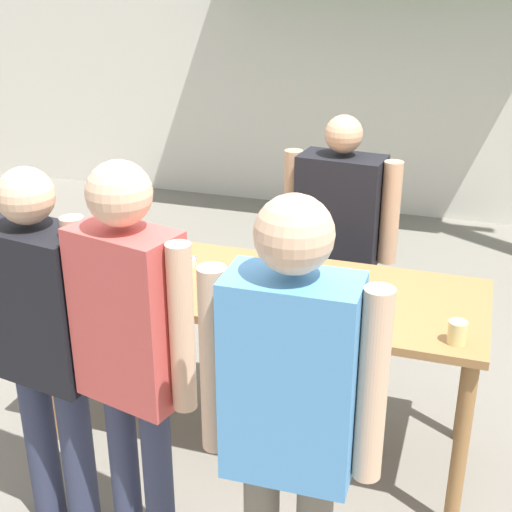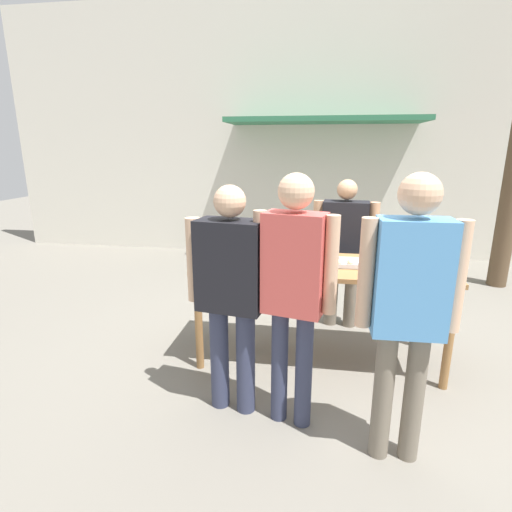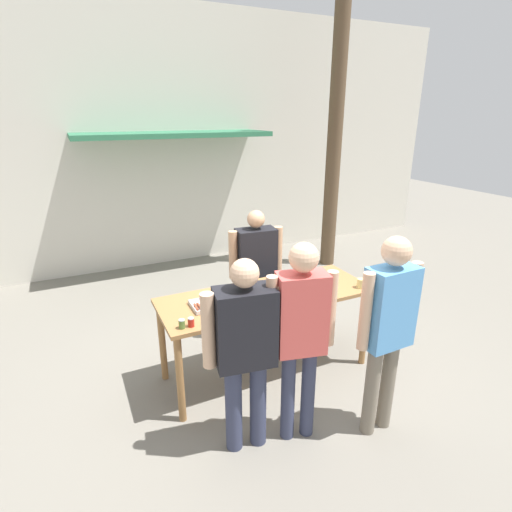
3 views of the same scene
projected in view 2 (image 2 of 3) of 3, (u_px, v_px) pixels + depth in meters
ground_plane at (316, 357)px, 3.88m from camera, size 24.00×24.00×0.00m
building_facade_back at (324, 131)px, 7.08m from camera, size 12.00×1.11×4.50m
serving_table at (320, 275)px, 3.66m from camera, size 2.26×0.83×0.95m
food_tray_sausages at (256, 260)px, 3.71m from camera, size 0.44×0.28×0.04m
food_tray_buns at (345, 263)px, 3.59m from camera, size 0.46×0.26×0.06m
condiment_jar_mustard at (205, 264)px, 3.48m from camera, size 0.06×0.06×0.08m
condiment_jar_ketchup at (214, 265)px, 3.46m from camera, size 0.06×0.06×0.08m
beer_cup at (446, 273)px, 3.19m from camera, size 0.08×0.08×0.10m
person_server_behind_table at (344, 243)px, 4.35m from camera, size 0.69×0.31×1.65m
person_customer_holding_hotdog at (231, 284)px, 2.88m from camera, size 0.68×0.33×1.73m
person_customer_with_cup at (409, 298)px, 2.36m from camera, size 0.61×0.24×1.84m
person_customer_waiting_in_line at (294, 281)px, 2.70m from camera, size 0.57×0.31×1.82m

